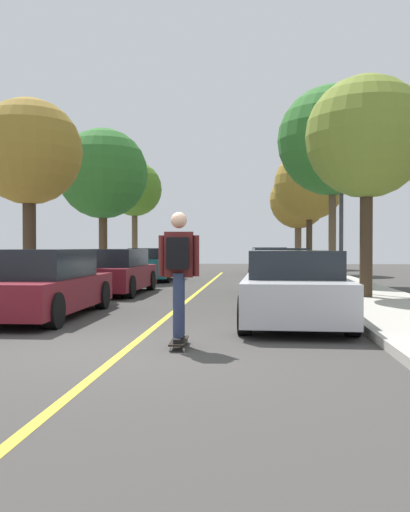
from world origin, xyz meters
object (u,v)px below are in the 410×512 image
Objects in this scene: parked_car_left_near at (113,272)px; street_tree_right_farthest at (298,201)px; street_tree_left_near at (103,174)px; street_tree_right_near at (333,141)px; parked_car_right_near at (279,272)px; skateboard at (179,341)px; parked_car_left_far at (153,265)px; parked_car_left_nearest at (43,285)px; street_tree_right_nearest at (367,138)px; street_tree_left_nearest at (29,153)px; parked_car_right_nearest at (294,287)px; street_tree_left_far at (135,190)px; streetlamp at (341,192)px; skateboarder at (179,267)px; parked_car_right_far at (272,266)px; parked_car_right_farthest at (269,262)px; street_tree_right_far at (309,185)px.

parked_car_left_near is 0.71× the size of street_tree_right_farthest.
street_tree_left_near is 9.62m from street_tree_right_near.
parked_car_right_near is 5.28× the size of skateboard.
street_tree_left_near is (-2.14, -0.05, 3.85)m from parked_car_left_far.
parked_car_left_far is 4.40m from street_tree_left_near.
parked_car_left_far is (0.00, 12.50, 0.01)m from parked_car_left_nearest.
street_tree_right_nearest is at bearing -15.53° from parked_car_left_near.
parked_car_left_near is at bearing 29.38° from street_tree_left_nearest.
parked_car_right_nearest is 20.84m from street_tree_left_far.
street_tree_left_near is 11.46m from streetlamp.
skateboarder reaches higher than skateboard.
street_tree_right_nearest is 8.56m from skateboarder.
parked_car_right_farthest is at bearing 89.99° from parked_car_right_far.
parked_car_right_farthest reaches higher than parked_car_left_far.
streetlamp reaches higher than skateboarder.
parked_car_left_far is 0.76× the size of street_tree_left_nearest.
parked_car_right_nearest is 3.39m from skateboarder.
parked_car_left_nearest is 8.96m from streetlamp.
parked_car_left_near is 0.61× the size of street_tree_right_near.
street_tree_right_near is at bearing -90.00° from street_tree_right_far.
parked_car_right_near is 15.39m from street_tree_left_far.
parked_car_right_far is 0.79× the size of street_tree_left_far.
street_tree_right_farthest reaches higher than parked_car_right_near.
street_tree_left_far is (-7.15, 6.93, 3.86)m from parked_car_right_far.
street_tree_left_far reaches higher than streetlamp.
street_tree_right_farthest is at bearing 56.05° from street_tree_left_near.
street_tree_left_near is at bearing 165.65° from street_tree_right_near.
skateboard is at bearing -106.63° from street_tree_right_near.
parked_car_right_farthest is 14.68m from street_tree_right_nearest.
street_tree_right_far is (7.15, 6.27, 3.98)m from parked_car_left_far.
street_tree_right_far is at bearing 90.00° from street_tree_right_nearest.
street_tree_left_near reaches higher than streetlamp.
street_tree_right_far is (0.00, 15.01, 0.42)m from street_tree_right_nearest.
parked_car_left_nearest is 1.04× the size of parked_car_left_near.
street_tree_left_far is 17.71m from street_tree_right_nearest.
parked_car_left_nearest is at bearing -131.03° from parked_car_right_near.
parked_car_right_far is 14.99m from street_tree_right_farthest.
parked_car_left_near is 0.96× the size of parked_car_right_far.
parked_car_right_near is at bearing 9.65° from street_tree_left_nearest.
street_tree_left_far is 16.20m from streetlamp.
parked_car_left_nearest is 5.75m from parked_car_left_near.
parked_car_right_nearest is 1.04× the size of parked_car_right_near.
parked_car_left_near is 0.78× the size of street_tree_right_nearest.
street_tree_right_farthest reaches higher than streetlamp.
parked_car_left_nearest is at bearing -152.25° from street_tree_right_nearest.
parked_car_right_far is 5.44× the size of skateboard.
street_tree_right_far is at bearing 41.24° from parked_car_left_far.
street_tree_left_far reaches higher than parked_car_right_farthest.
parked_car_left_nearest is at bearing -110.86° from street_tree_right_far.
parked_car_left_nearest is 7.64m from parked_car_right_near.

